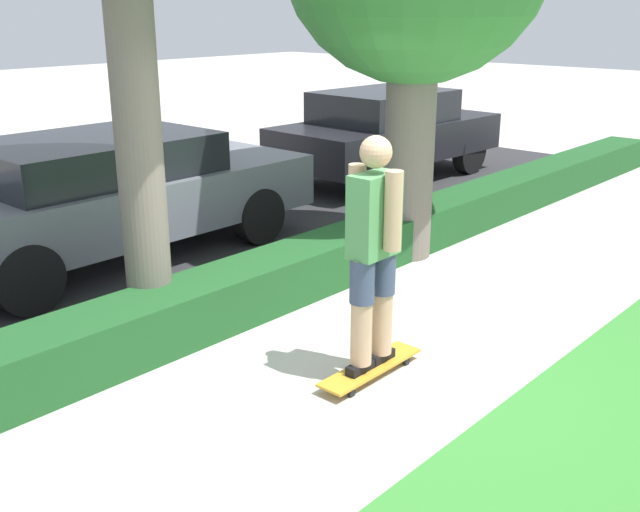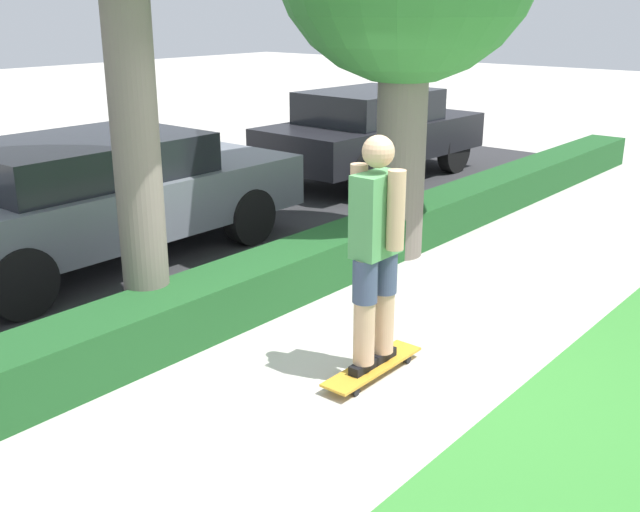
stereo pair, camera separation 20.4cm
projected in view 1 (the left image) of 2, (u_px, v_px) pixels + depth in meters
The scene contains 7 objects.
ground_plane at pixel (383, 366), 5.93m from camera, with size 60.00×60.00×0.00m, color #BCB7AD.
street_asphalt at pixel (92, 254), 8.59m from camera, with size 18.53×5.00×0.01m.
hedge_row at pixel (245, 290), 6.87m from camera, with size 18.53×0.60×0.47m.
skateboard at pixel (371, 368), 5.75m from camera, with size 1.00×0.24×0.09m.
skater_person at pixel (374, 249), 5.45m from camera, with size 0.51×0.46×1.78m.
parked_car_middle at pixel (105, 193), 8.28m from camera, with size 4.71×1.98×1.38m.
parked_car_rear at pixel (387, 132), 12.11m from camera, with size 4.05×1.91×1.43m.
Camera 1 is at (-4.31, -3.20, 2.72)m, focal length 42.00 mm.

